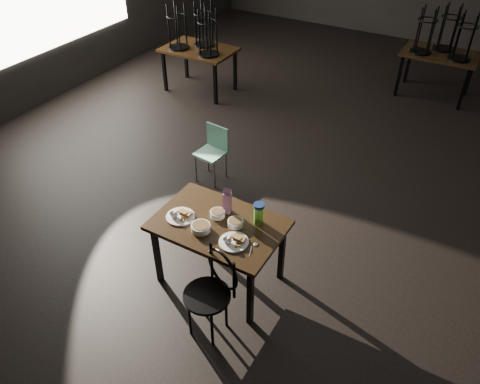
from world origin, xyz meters
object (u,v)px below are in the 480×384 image
Objects in this scene: juice_carton at (227,201)px; water_bottle at (259,214)px; school_chair at (213,148)px; bentwood_chair at (213,288)px; main_table at (219,230)px.

juice_carton reaches higher than water_bottle.
water_bottle is (0.33, 0.01, -0.02)m from juice_carton.
water_bottle reaches higher than school_chair.
water_bottle is at bearing -37.68° from school_chair.
juice_carton is at bearing -178.74° from water_bottle.
bentwood_chair is at bearing -94.94° from water_bottle.
main_table is 0.28m from juice_carton.
main_table is 1.37× the size of bentwood_chair.
water_bottle is at bearing 1.26° from juice_carton.
main_table is 0.42m from water_bottle.
bentwood_chair is (-0.06, -0.70, -0.34)m from water_bottle.
water_bottle is 0.26× the size of bentwood_chair.
juice_carton is 0.33m from water_bottle.
main_table is at bearing 136.86° from bentwood_chair.
water_bottle reaches higher than main_table.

